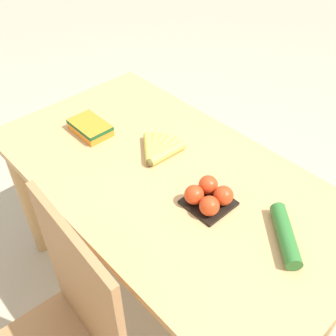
{
  "coord_description": "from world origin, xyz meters",
  "views": [
    {
      "loc": [
        -0.75,
        0.69,
        1.67
      ],
      "look_at": [
        0.0,
        0.0,
        0.77
      ],
      "focal_mm": 42.0,
      "sensor_mm": 36.0,
      "label": 1
    }
  ],
  "objects_px": {
    "carrot_bag": "(90,127)",
    "cucumber_near": "(285,235)",
    "banana_bunch": "(158,150)",
    "tomato_pack": "(209,196)"
  },
  "relations": [
    {
      "from": "banana_bunch",
      "to": "cucumber_near",
      "type": "xyz_separation_m",
      "value": [
        -0.55,
        -0.01,
        0.01
      ]
    },
    {
      "from": "banana_bunch",
      "to": "tomato_pack",
      "type": "relative_size",
      "value": 1.24
    },
    {
      "from": "carrot_bag",
      "to": "cucumber_near",
      "type": "distance_m",
      "value": 0.85
    },
    {
      "from": "carrot_bag",
      "to": "banana_bunch",
      "type": "bearing_deg",
      "value": -159.34
    },
    {
      "from": "carrot_bag",
      "to": "cucumber_near",
      "type": "xyz_separation_m",
      "value": [
        -0.84,
        -0.11,
        -0.0
      ]
    },
    {
      "from": "banana_bunch",
      "to": "cucumber_near",
      "type": "distance_m",
      "value": 0.55
    },
    {
      "from": "tomato_pack",
      "to": "carrot_bag",
      "type": "relative_size",
      "value": 0.84
    },
    {
      "from": "banana_bunch",
      "to": "tomato_pack",
      "type": "height_order",
      "value": "tomato_pack"
    },
    {
      "from": "cucumber_near",
      "to": "banana_bunch",
      "type": "bearing_deg",
      "value": 0.54
    },
    {
      "from": "tomato_pack",
      "to": "cucumber_near",
      "type": "xyz_separation_m",
      "value": [
        -0.25,
        -0.06,
        -0.01
      ]
    }
  ]
}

